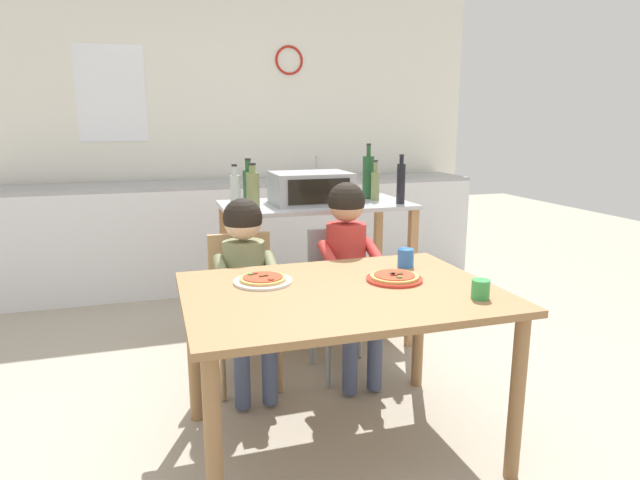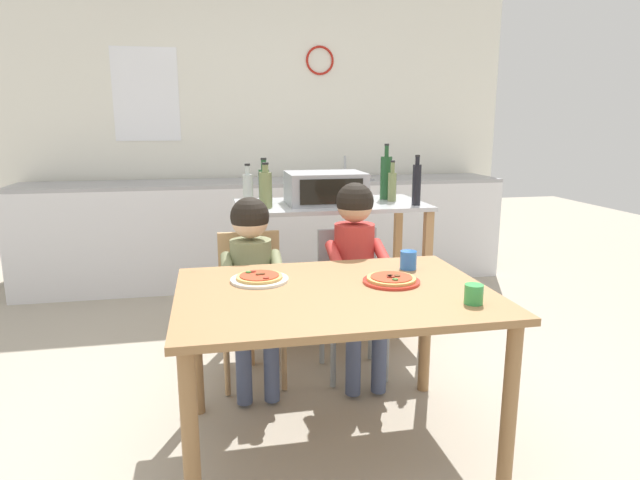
# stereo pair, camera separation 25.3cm
# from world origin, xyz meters

# --- Properties ---
(ground_plane) EXTENTS (12.03, 12.03, 0.00)m
(ground_plane) POSITION_xyz_m (0.00, 1.20, 0.00)
(ground_plane) COLOR #A89E8C
(back_wall_tiled) EXTENTS (4.68, 0.14, 2.70)m
(back_wall_tiled) POSITION_xyz_m (-0.00, 3.07, 1.35)
(back_wall_tiled) COLOR white
(back_wall_tiled) RESTS_ON ground
(kitchen_counter) EXTENTS (4.21, 0.60, 1.11)m
(kitchen_counter) POSITION_xyz_m (0.00, 2.66, 0.46)
(kitchen_counter) COLOR silver
(kitchen_counter) RESTS_ON ground
(kitchen_island_cart) EXTENTS (1.18, 0.62, 0.92)m
(kitchen_island_cart) POSITION_xyz_m (0.25, 1.18, 0.62)
(kitchen_island_cart) COLOR #B7BABF
(kitchen_island_cart) RESTS_ON ground
(toaster_oven) EXTENTS (0.47, 0.37, 0.20)m
(toaster_oven) POSITION_xyz_m (0.21, 1.16, 1.02)
(toaster_oven) COLOR #999BA0
(toaster_oven) RESTS_ON kitchen_island_cart
(bottle_slim_sauce) EXTENTS (0.07, 0.07, 0.28)m
(bottle_slim_sauce) POSITION_xyz_m (-0.16, 1.28, 1.03)
(bottle_slim_sauce) COLOR #1E4723
(bottle_slim_sauce) RESTS_ON kitchen_island_cart
(bottle_brown_beer) EXTENTS (0.08, 0.08, 0.27)m
(bottle_brown_beer) POSITION_xyz_m (-0.17, 1.06, 1.03)
(bottle_brown_beer) COLOR olive
(bottle_brown_beer) RESTS_ON kitchen_island_cart
(bottle_squat_spirits) EXTENTS (0.08, 0.08, 0.36)m
(bottle_squat_spirits) POSITION_xyz_m (0.64, 1.28, 1.07)
(bottle_squat_spirits) COLOR #1E4723
(bottle_squat_spirits) RESTS_ON kitchen_island_cart
(bottle_clear_vinegar) EXTENTS (0.06, 0.06, 0.26)m
(bottle_clear_vinegar) POSITION_xyz_m (-0.28, 1.06, 1.03)
(bottle_clear_vinegar) COLOR #ADB7B2
(bottle_clear_vinegar) RESTS_ON kitchen_island_cart
(bottle_dark_olive_oil) EXTENTS (0.05, 0.05, 0.31)m
(bottle_dark_olive_oil) POSITION_xyz_m (0.74, 1.00, 1.05)
(bottle_dark_olive_oil) COLOR black
(bottle_dark_olive_oil) RESTS_ON kitchen_island_cart
(bottle_tall_green_wine) EXTENTS (0.05, 0.05, 0.26)m
(bottle_tall_green_wine) POSITION_xyz_m (0.65, 1.18, 1.02)
(bottle_tall_green_wine) COLOR olive
(bottle_tall_green_wine) RESTS_ON kitchen_island_cart
(dining_table) EXTENTS (1.31, 0.95, 0.73)m
(dining_table) POSITION_xyz_m (0.00, 0.00, 0.64)
(dining_table) COLOR olive
(dining_table) RESTS_ON ground
(dining_chair_left) EXTENTS (0.36, 0.36, 0.81)m
(dining_chair_left) POSITION_xyz_m (-0.29, 0.76, 0.48)
(dining_chair_left) COLOR tan
(dining_chair_left) RESTS_ON ground
(dining_chair_right) EXTENTS (0.36, 0.36, 0.81)m
(dining_chair_right) POSITION_xyz_m (0.27, 0.74, 0.48)
(dining_chair_right) COLOR gray
(dining_chair_right) RESTS_ON ground
(child_in_olive_shirt) EXTENTS (0.32, 0.42, 1.02)m
(child_in_olive_shirt) POSITION_xyz_m (-0.29, 0.64, 0.67)
(child_in_olive_shirt) COLOR #424C6B
(child_in_olive_shirt) RESTS_ON ground
(child_in_red_shirt) EXTENTS (0.32, 0.42, 1.08)m
(child_in_red_shirt) POSITION_xyz_m (0.27, 0.63, 0.71)
(child_in_red_shirt) COLOR #424C6B
(child_in_red_shirt) RESTS_ON ground
(pizza_plate_white) EXTENTS (0.26, 0.26, 0.03)m
(pizza_plate_white) POSITION_xyz_m (-0.29, 0.19, 0.74)
(pizza_plate_white) COLOR white
(pizza_plate_white) RESTS_ON dining_table
(pizza_plate_red_rimmed) EXTENTS (0.25, 0.25, 0.03)m
(pizza_plate_red_rimmed) POSITION_xyz_m (0.27, 0.05, 0.74)
(pizza_plate_red_rimmed) COLOR red
(pizza_plate_red_rimmed) RESTS_ON dining_table
(drinking_cup_blue) EXTENTS (0.08, 0.08, 0.09)m
(drinking_cup_blue) POSITION_xyz_m (0.42, 0.25, 0.77)
(drinking_cup_blue) COLOR blue
(drinking_cup_blue) RESTS_ON dining_table
(drinking_cup_green) EXTENTS (0.07, 0.07, 0.08)m
(drinking_cup_green) POSITION_xyz_m (0.49, -0.28, 0.77)
(drinking_cup_green) COLOR green
(drinking_cup_green) RESTS_ON dining_table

